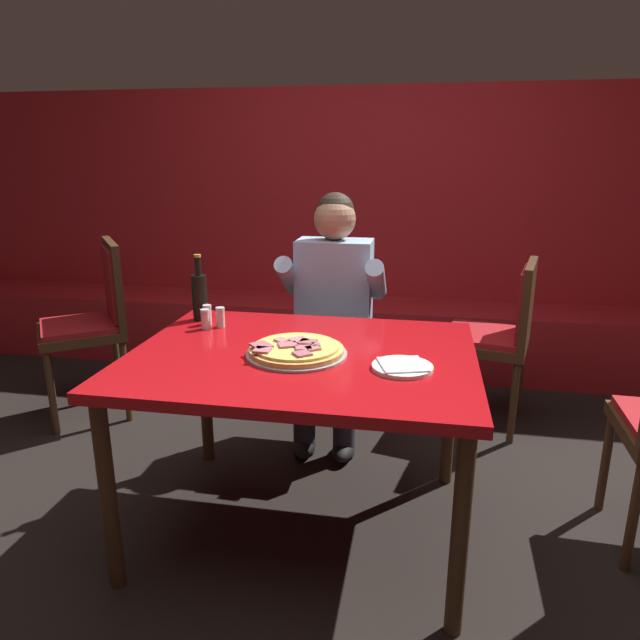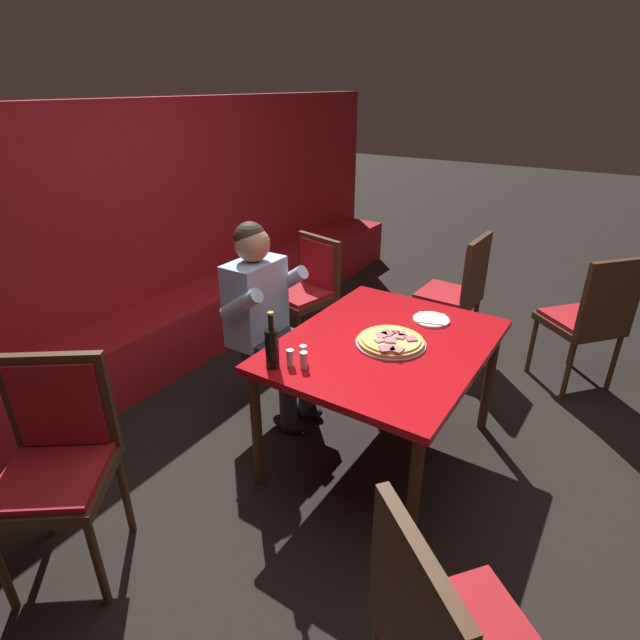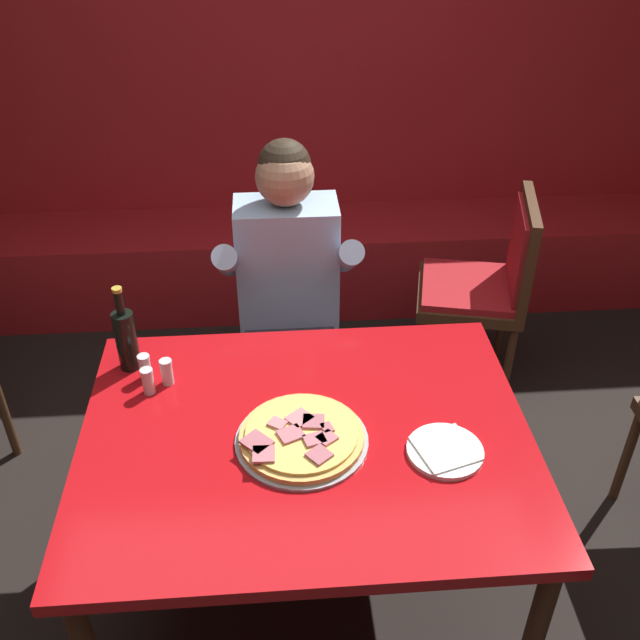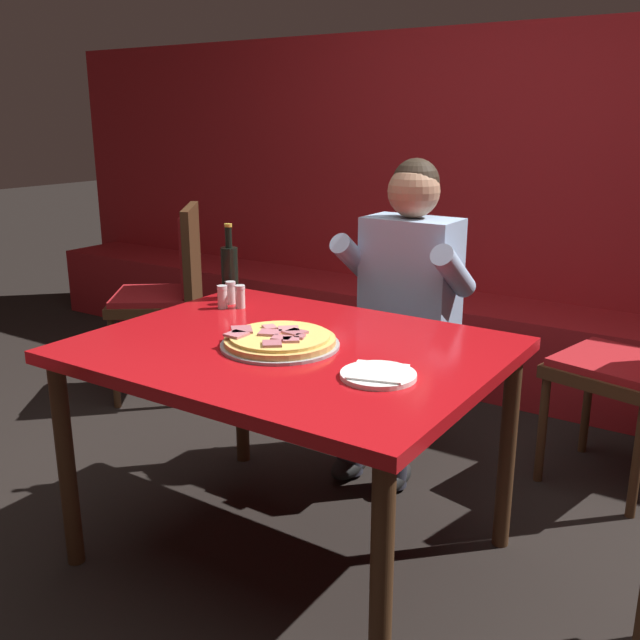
% 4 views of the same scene
% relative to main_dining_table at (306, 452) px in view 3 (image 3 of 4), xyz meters
% --- Properties ---
extents(ground_plane, '(24.00, 24.00, 0.00)m').
position_rel_main_dining_table_xyz_m(ground_plane, '(0.00, 0.00, -0.67)').
color(ground_plane, black).
extents(booth_wall_panel, '(6.80, 0.16, 1.90)m').
position_rel_main_dining_table_xyz_m(booth_wall_panel, '(0.00, 2.18, 0.28)').
color(booth_wall_panel, '#A3191E').
rests_on(booth_wall_panel, ground_plane).
extents(booth_bench, '(6.46, 0.48, 0.46)m').
position_rel_main_dining_table_xyz_m(booth_bench, '(0.00, 1.86, -0.44)').
color(booth_bench, '#A3191E').
rests_on(booth_bench, ground_plane).
extents(main_dining_table, '(1.27, 1.00, 0.75)m').
position_rel_main_dining_table_xyz_m(main_dining_table, '(0.00, 0.00, 0.00)').
color(main_dining_table, '#422816').
rests_on(main_dining_table, ground_plane).
extents(pizza, '(0.37, 0.37, 0.05)m').
position_rel_main_dining_table_xyz_m(pizza, '(-0.01, -0.04, 0.09)').
color(pizza, '#9E9EA3').
rests_on(pizza, main_dining_table).
extents(plate_white_paper, '(0.21, 0.21, 0.02)m').
position_rel_main_dining_table_xyz_m(plate_white_paper, '(0.37, -0.11, 0.08)').
color(plate_white_paper, white).
rests_on(plate_white_paper, main_dining_table).
extents(beer_bottle, '(0.07, 0.07, 0.29)m').
position_rel_main_dining_table_xyz_m(beer_bottle, '(-0.53, 0.34, 0.19)').
color(beer_bottle, black).
rests_on(beer_bottle, main_dining_table).
extents(shaker_black_pepper, '(0.04, 0.04, 0.09)m').
position_rel_main_dining_table_xyz_m(shaker_black_pepper, '(-0.48, 0.28, 0.11)').
color(shaker_black_pepper, silver).
rests_on(shaker_black_pepper, main_dining_table).
extents(shaker_red_pepper_flakes, '(0.04, 0.04, 0.09)m').
position_rel_main_dining_table_xyz_m(shaker_red_pepper_flakes, '(-0.41, 0.25, 0.11)').
color(shaker_red_pepper_flakes, silver).
rests_on(shaker_red_pepper_flakes, main_dining_table).
extents(shaker_parmesan, '(0.04, 0.04, 0.09)m').
position_rel_main_dining_table_xyz_m(shaker_parmesan, '(-0.46, 0.21, 0.11)').
color(shaker_parmesan, silver).
rests_on(shaker_parmesan, main_dining_table).
extents(diner_seated_blue_shirt, '(0.53, 0.53, 1.27)m').
position_rel_main_dining_table_xyz_m(diner_seated_blue_shirt, '(-0.02, 0.79, 0.03)').
color(diner_seated_blue_shirt, black).
rests_on(diner_seated_blue_shirt, ground_plane).
extents(dining_chair_far_left, '(0.53, 0.53, 0.92)m').
position_rel_main_dining_table_xyz_m(dining_chair_far_left, '(0.85, 1.09, -0.12)').
color(dining_chair_far_left, '#422816').
rests_on(dining_chair_far_left, ground_plane).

